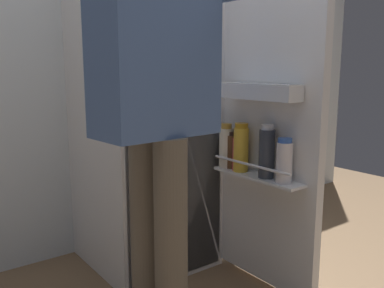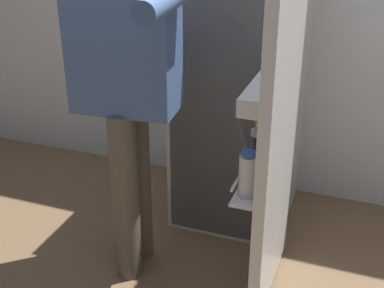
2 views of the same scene
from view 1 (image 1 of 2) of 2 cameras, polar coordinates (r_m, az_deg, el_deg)
name	(u,v)px [view 1 (image 1 of 2)]	position (r m, az deg, el deg)	size (l,w,h in m)	color
kitchen_wall	(109,19)	(2.51, -11.33, 16.52)	(4.40, 0.10, 2.63)	silver
refrigerator	(152,96)	(2.15, -5.57, 6.58)	(0.63, 1.20, 1.80)	white
person	(158,89)	(1.46, -4.70, 7.53)	(0.57, 0.71, 1.62)	#665B4C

